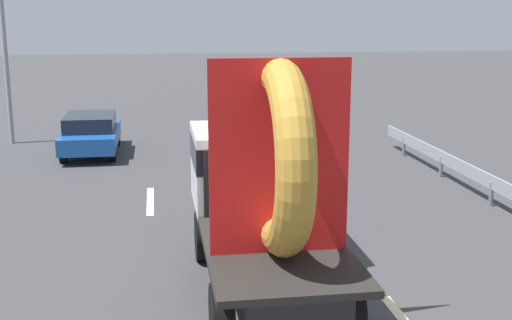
# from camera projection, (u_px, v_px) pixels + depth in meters

# --- Properties ---
(ground_plane) EXTENTS (120.00, 120.00, 0.00)m
(ground_plane) POSITION_uv_depth(u_px,v_px,m) (283.00, 284.00, 10.86)
(ground_plane) COLOR #38383A
(flatbed_truck) EXTENTS (2.02, 5.19, 3.76)m
(flatbed_truck) POSITION_uv_depth(u_px,v_px,m) (261.00, 181.00, 10.55)
(flatbed_truck) COLOR black
(flatbed_truck) RESTS_ON ground_plane
(distant_sedan) EXTENTS (1.63, 3.79, 1.24)m
(distant_sedan) POSITION_uv_depth(u_px,v_px,m) (91.00, 133.00, 20.59)
(distant_sedan) COLOR black
(distant_sedan) RESTS_ON ground_plane
(traffic_light) EXTENTS (0.42, 0.36, 6.42)m
(traffic_light) POSITION_uv_depth(u_px,v_px,m) (2.00, 17.00, 21.47)
(traffic_light) COLOR gray
(traffic_light) RESTS_ON ground_plane
(guardrail) EXTENTS (0.10, 10.92, 0.71)m
(guardrail) POSITION_uv_depth(u_px,v_px,m) (465.00, 170.00, 16.40)
(guardrail) COLOR gray
(guardrail) RESTS_ON ground_plane
(lane_dash_left_far) EXTENTS (0.16, 2.34, 0.01)m
(lane_dash_left_far) POSITION_uv_depth(u_px,v_px,m) (150.00, 201.00, 15.58)
(lane_dash_left_far) COLOR beige
(lane_dash_left_far) RESTS_ON ground_plane
(lane_dash_right_far) EXTENTS (0.16, 2.56, 0.01)m
(lane_dash_right_far) POSITION_uv_depth(u_px,v_px,m) (298.00, 190.00, 16.49)
(lane_dash_right_far) COLOR beige
(lane_dash_right_far) RESTS_ON ground_plane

